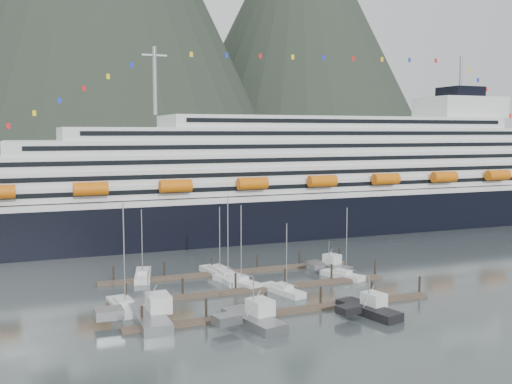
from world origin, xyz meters
The scene contains 17 objects.
ground centered at (0.00, 0.00, 0.00)m, with size 1600.00×1600.00×0.00m, color #495556.
mountains centered at (52.48, 588.54, 163.40)m, with size 870.00×440.00×420.00m.
cruise_ship centered at (30.03, 54.94, 12.04)m, with size 210.00×30.40×50.30m.
dock_near centered at (-4.93, -9.95, 0.31)m, with size 48.18×2.28×3.20m.
dock_mid centered at (-4.93, 3.05, 0.31)m, with size 48.18×2.28×3.20m.
dock_far centered at (-4.93, 16.05, 0.31)m, with size 48.18×2.28×3.20m.
sailboat_a centered at (-27.00, 0.23, 0.46)m, with size 3.87×10.10×16.51m.
sailboat_b centered at (-6.33, 7.85, 0.43)m, with size 6.03×11.02×14.40m.
sailboat_c centered at (-1.29, -0.06, 0.41)m, with size 4.81×9.53×12.08m.
sailboat_d centered at (-7.04, 11.93, 0.44)m, with size 2.91×11.96×15.79m.
sailboat_e centered at (-20.58, 18.58, 0.42)m, with size 4.96×10.74×13.10m.
sailboat_f centered at (-7.37, 15.75, 0.43)m, with size 4.38×10.22×13.26m.
sailboat_h centered at (12.97, 5.48, 0.42)m, with size 5.62×8.86×13.27m.
trawler_a centered at (-24.79, -6.49, 0.97)m, with size 10.21×14.20×7.82m.
trawler_b centered at (-11.83, -13.52, 0.92)m, with size 9.11×11.72×7.28m.
trawler_d centered at (5.45, -15.03, 0.83)m, with size 8.43×11.06×6.28m.
trawler_e centered at (13.43, 11.60, 0.82)m, with size 8.28×10.02×6.15m.
Camera 1 is at (-40.55, -87.30, 26.22)m, focal length 42.00 mm.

